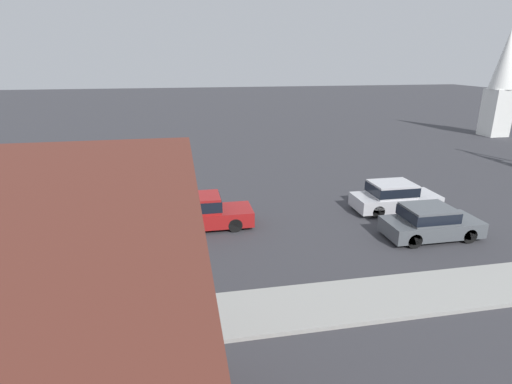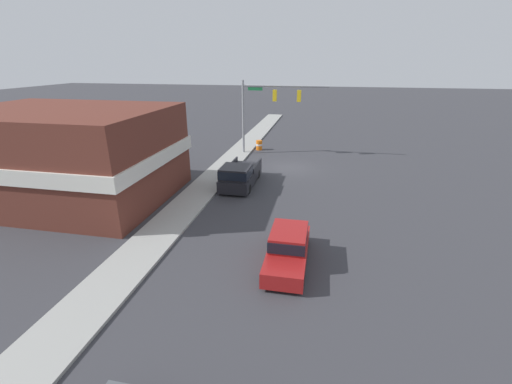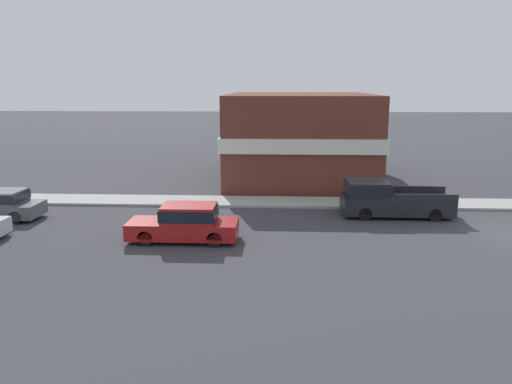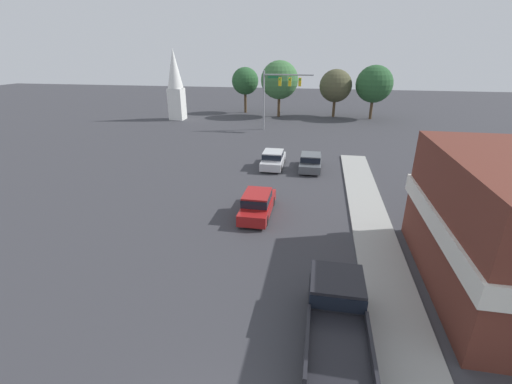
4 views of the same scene
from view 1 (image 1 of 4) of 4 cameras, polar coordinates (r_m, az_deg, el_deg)
car_lead at (r=18.96m, az=-8.12°, el=-2.75°), size 1.77×4.75×1.62m
car_oncoming at (r=19.38m, az=23.59°, el=-3.89°), size 1.86×4.23×1.49m
car_second_ahead at (r=22.14m, az=19.09°, el=-0.56°), size 1.86×4.45×1.55m
church_steeple at (r=48.42m, az=31.72°, el=13.31°), size 2.38×2.38×10.51m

